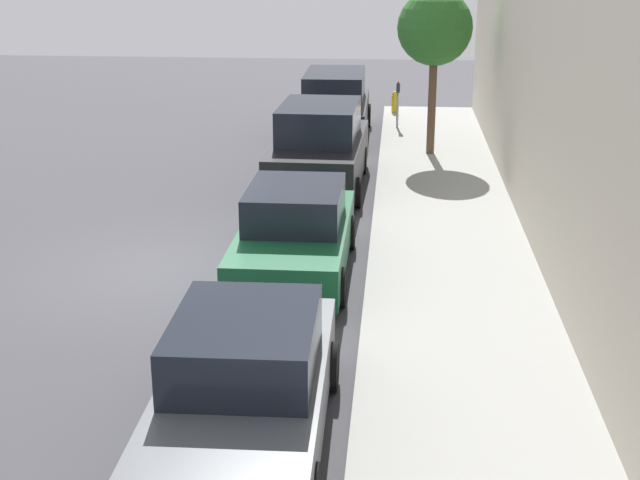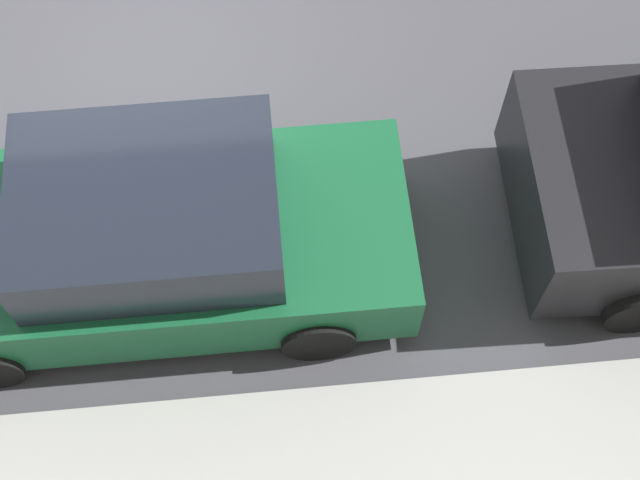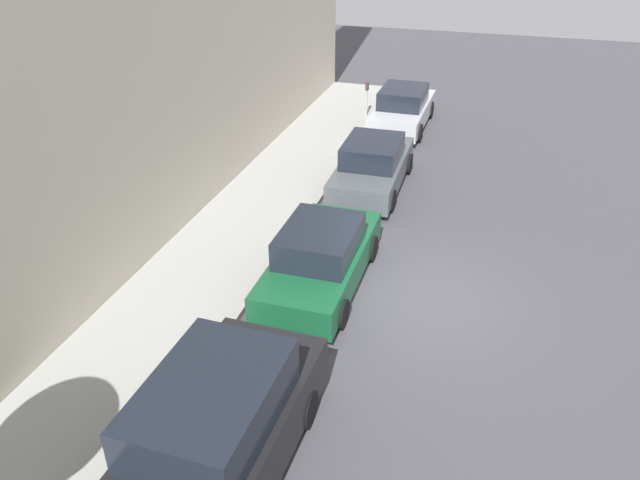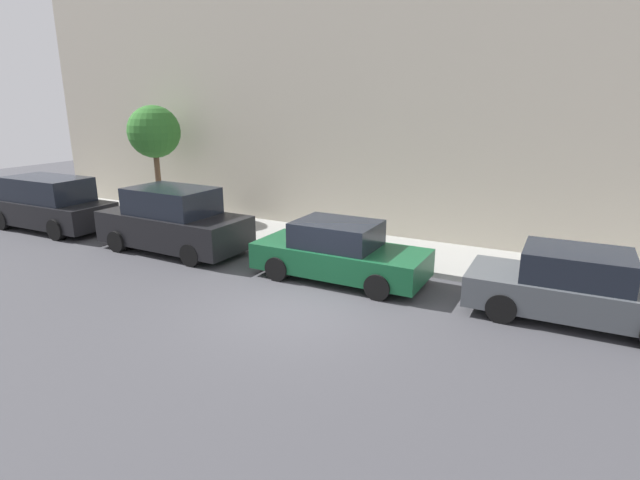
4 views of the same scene
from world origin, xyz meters
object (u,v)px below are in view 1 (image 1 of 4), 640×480
object	(u,v)px
parked_sedan_third	(295,233)
parked_suv_fourth	(319,149)
fire_hydrant	(395,102)
street_tree	(435,29)
parked_minivan_fifth	(335,105)
parked_sedan_second	(245,386)
parking_meter_far	(398,99)

from	to	relation	value
parked_sedan_third	parked_suv_fourth	world-z (taller)	parked_suv_fourth
parked_sedan_third	fire_hydrant	size ratio (longest dim) A/B	6.53
parked_suv_fourth	street_tree	distance (m)	4.86
parked_suv_fourth	parked_minivan_fifth	size ratio (longest dim) A/B	0.99
parked_sedan_second	parked_suv_fourth	xyz separation A→B (m)	(-0.15, 11.19, 0.21)
parked_minivan_fifth	parking_meter_far	world-z (taller)	parked_minivan_fifth
parked_minivan_fifth	parked_sedan_second	bearing A→B (deg)	-89.28
parked_minivan_fifth	street_tree	world-z (taller)	street_tree
parked_sedan_second	parked_sedan_third	world-z (taller)	same
parking_meter_far	fire_hydrant	bearing A→B (deg)	92.30
parking_meter_far	street_tree	bearing A→B (deg)	-75.39
parked_sedan_third	parked_suv_fourth	bearing A→B (deg)	90.81
parked_suv_fourth	street_tree	xyz separation A→B (m)	(2.67, 3.24, 2.45)
parked_sedan_second	fire_hydrant	size ratio (longest dim) A/B	6.57
parked_suv_fourth	parking_meter_far	bearing A→B (deg)	75.03
parked_suv_fourth	street_tree	bearing A→B (deg)	50.57
parked_sedan_second	parked_suv_fourth	size ratio (longest dim) A/B	0.94
parked_minivan_fifth	street_tree	xyz separation A→B (m)	(2.73, -2.64, 2.46)
parked_suv_fourth	parked_minivan_fifth	world-z (taller)	parked_suv_fourth
parked_sedan_third	parking_meter_far	world-z (taller)	same
parked_minivan_fifth	parking_meter_far	distance (m)	2.00
parked_sedan_third	parked_minivan_fifth	world-z (taller)	parked_minivan_fifth
parking_meter_far	fire_hydrant	distance (m)	2.55
street_tree	parked_sedan_third	bearing A→B (deg)	-106.24
parked_sedan_second	parked_suv_fourth	distance (m)	11.19
parked_suv_fourth	parking_meter_far	distance (m)	6.88
parked_sedan_second	fire_hydrant	world-z (taller)	parked_sedan_second
parked_suv_fourth	street_tree	world-z (taller)	street_tree
parked_minivan_fifth	fire_hydrant	xyz separation A→B (m)	(1.75, 3.26, -0.43)
parked_suv_fourth	fire_hydrant	world-z (taller)	parked_suv_fourth
parked_suv_fourth	parking_meter_far	size ratio (longest dim) A/B	3.49
parked_suv_fourth	parked_sedan_third	bearing A→B (deg)	-89.19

